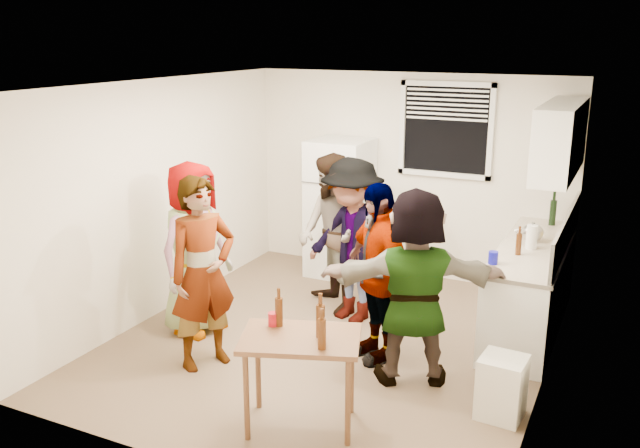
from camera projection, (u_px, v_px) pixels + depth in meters
The scene contains 23 objects.
room at pixel (331, 341), 6.69m from camera, with size 4.00×4.50×2.50m, color white, non-canonical shape.
window at pixel (446, 130), 7.92m from camera, with size 1.12×0.10×1.06m, color white, non-canonical shape.
refrigerator at pixel (340, 208), 8.41m from camera, with size 0.70×0.70×1.70m, color white.
counter_lower at pixel (531, 290), 6.87m from camera, with size 0.60×2.20×0.86m, color white.
countertop at pixel (534, 248), 6.74m from camera, with size 0.64×2.22×0.04m, color beige.
backsplash at pixel (566, 232), 6.57m from camera, with size 0.03×2.20×0.36m, color #ABA79E.
upper_cabinets at pixel (561, 139), 6.57m from camera, with size 0.34×1.60×0.70m, color white.
kettle at pixel (532, 241), 6.89m from camera, with size 0.25×0.21×0.21m, color silver, non-canonical shape.
paper_towel at pixel (531, 248), 6.65m from camera, with size 0.11×0.11×0.24m, color white.
wine_bottle at pixel (552, 225), 7.47m from camera, with size 0.07×0.07×0.28m, color black.
beer_bottle_counter at pixel (518, 255), 6.46m from camera, with size 0.05×0.05×0.21m, color #47230C.
blue_cup at pixel (493, 264), 6.21m from camera, with size 0.09×0.09×0.12m, color #1110A6.
picture_frame at pixel (561, 235), 6.82m from camera, with size 0.02×0.18×0.15m, color gold.
trash_bin at pixel (502, 387), 5.33m from camera, with size 0.34×0.34×0.50m, color silver.
serving_table at pixel (301, 425), 5.27m from camera, with size 0.89×0.59×0.75m, color brown, non-canonical shape.
beer_bottle_table at pixel (320, 337), 5.05m from camera, with size 0.07×0.07×0.26m, color #47230C.
red_cup at pixel (273, 325), 5.25m from camera, with size 0.08×0.08×0.11m, color #AB101B.
guest_grey at pixel (198, 329), 6.98m from camera, with size 0.86×1.75×0.56m, color #979797.
guest_stripe at pixel (207, 363), 6.26m from camera, with size 0.64×1.76×0.42m, color #141933.
guest_back_left at pixel (331, 308), 7.50m from camera, with size 0.84×1.72×0.65m, color #4F3828.
guest_back_right at pixel (351, 318), 7.24m from camera, with size 1.12×1.74×0.64m, color #3E3D43.
guest_black at pixel (375, 356), 6.39m from camera, with size 0.98×1.68×0.41m, color black.
guest_orange at pixel (411, 379), 5.97m from camera, with size 1.61×1.73×0.51m, color #C5603C.
Camera 1 is at (2.55, -5.57, 2.93)m, focal length 38.00 mm.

